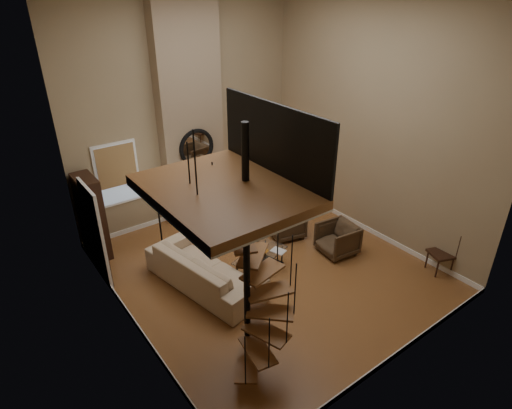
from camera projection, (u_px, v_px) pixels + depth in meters
ground at (267, 268)px, 9.29m from camera, size 6.00×6.50×0.01m
back_wall at (186, 112)px, 10.34m from camera, size 6.00×0.02×5.50m
front_wall at (418, 216)px, 5.70m from camera, size 6.00×0.02×5.50m
left_wall at (113, 190)px, 6.43m from camera, size 0.02×6.50×5.50m
right_wall at (373, 122)px, 9.60m from camera, size 0.02×6.50×5.50m
baseboard_back at (194, 209)px, 11.57m from camera, size 6.00×0.02×0.12m
baseboard_front at (389, 360)px, 6.95m from camera, size 6.00×0.02×0.12m
baseboard_left at (136, 324)px, 7.68m from camera, size 0.02×6.50×0.12m
baseboard_right at (360, 225)px, 10.84m from camera, size 0.02×6.50×0.12m
chimney_breast at (190, 113)px, 10.20m from camera, size 1.60×0.38×5.50m
hearth at (207, 221)px, 11.11m from camera, size 1.50×0.60×0.04m
firebox at (200, 198)px, 11.07m from camera, size 0.95×0.02×0.72m
mantel at (200, 178)px, 10.74m from camera, size 1.70×0.18×0.06m
mirror_frame at (197, 148)px, 10.41m from camera, size 0.94×0.10×0.94m
mirror_disc at (196, 147)px, 10.42m from camera, size 0.80×0.01×0.80m
vase_left at (179, 177)px, 10.41m from camera, size 0.24×0.24×0.25m
vase_right at (219, 167)px, 11.02m from camera, size 0.20×0.20×0.21m
window_back at (117, 173)px, 9.83m from camera, size 1.02×0.06×1.52m
window_right at (309, 145)px, 11.53m from camera, size 0.06×1.02×1.52m
entry_door at (96, 235)px, 8.53m from camera, size 0.10×1.05×2.16m
loft at (230, 185)px, 5.43m from camera, size 1.70×2.20×1.09m
spiral_stair at (247, 270)px, 6.25m from camera, size 1.47×1.47×4.06m
hutch at (92, 217)px, 9.36m from camera, size 0.40×0.86×1.91m
sofa at (203, 269)px, 8.60m from camera, size 1.52×2.79×0.77m
armchair_near at (288, 222)px, 10.36m from camera, size 0.95×0.93×0.72m
armchair_far at (340, 238)px, 9.72m from camera, size 0.89×0.87×0.73m
coffee_table at (260, 261)px, 9.04m from camera, size 1.35×0.96×0.45m
bowl at (259, 252)px, 8.98m from camera, size 0.36×0.36×0.09m
book at (278, 252)px, 9.03m from camera, size 0.31×0.35×0.03m
floor_lamp at (156, 192)px, 9.41m from camera, size 0.41×0.41×1.71m
accent_lamp at (245, 196)px, 11.85m from camera, size 0.13×0.13×0.48m
side_chair at (446, 250)px, 8.98m from camera, size 0.60×0.60×0.98m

